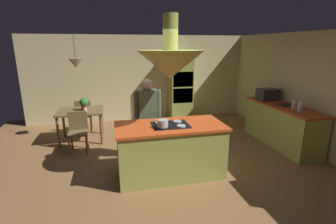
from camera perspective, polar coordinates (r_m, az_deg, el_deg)
ground at (r=4.83m, az=-0.08°, el=-12.82°), size 8.16×8.16×0.00m
wall_back at (r=7.74m, az=-5.90°, el=7.68°), size 6.80×0.10×2.55m
wall_right at (r=6.29m, az=29.30°, el=4.12°), size 0.10×7.20×2.55m
kitchen_island at (r=4.45m, az=0.50°, el=-8.64°), size 1.88×0.91×0.95m
counter_run_right at (r=6.35m, az=24.46°, el=-2.63°), size 0.73×2.11×0.93m
oven_tower at (r=7.59m, az=2.85°, el=6.04°), size 0.66×0.62×2.14m
dining_table at (r=6.31m, az=-19.36°, el=-0.52°), size 1.06×0.86×0.76m
person_at_island at (r=4.92m, az=-4.63°, el=-0.58°), size 0.53×0.22×1.64m
range_hood at (r=4.09m, az=0.55°, el=11.22°), size 1.10×1.10×1.00m
pendant_light_over_table at (r=6.12m, az=-20.35°, el=10.42°), size 0.32×0.32×0.82m
chair_facing_island at (r=5.74m, az=-19.87°, el=-3.70°), size 0.40×0.40×0.87m
chair_by_back_wall at (r=6.98m, az=-18.72°, el=-0.32°), size 0.40×0.40×0.87m
potted_plant_on_table at (r=6.20m, az=-18.66°, el=1.86°), size 0.20×0.20×0.30m
cup_on_table at (r=6.05m, az=-18.38°, el=0.37°), size 0.07×0.07×0.09m
canister_flour at (r=5.83m, az=28.06°, el=1.09°), size 0.12×0.12×0.19m
canister_sugar at (r=5.96m, az=26.96°, el=1.61°), size 0.12×0.12×0.21m
microwave_on_counter at (r=6.70m, az=21.81°, el=3.79°), size 0.46×0.36×0.28m
cooking_pot_on_cooktop at (r=4.11m, az=-1.23°, el=-2.60°), size 0.18×0.18×0.12m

